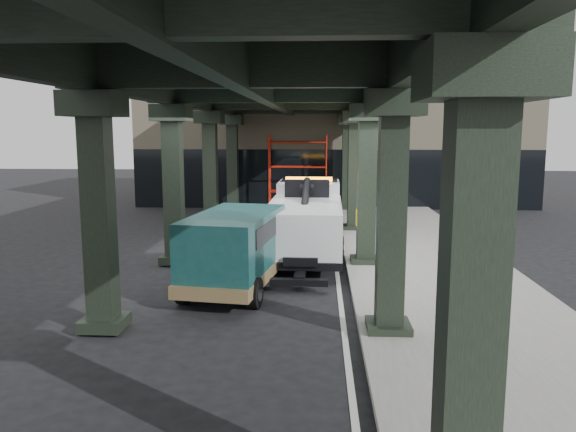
% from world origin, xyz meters
% --- Properties ---
extents(ground, '(90.00, 90.00, 0.00)m').
position_xyz_m(ground, '(0.00, 0.00, 0.00)').
color(ground, black).
rests_on(ground, ground).
extents(sidewalk, '(5.00, 40.00, 0.15)m').
position_xyz_m(sidewalk, '(4.50, 2.00, 0.07)').
color(sidewalk, gray).
rests_on(sidewalk, ground).
extents(lane_stripe, '(0.12, 38.00, 0.01)m').
position_xyz_m(lane_stripe, '(1.70, 2.00, 0.01)').
color(lane_stripe, silver).
rests_on(lane_stripe, ground).
extents(viaduct, '(7.40, 32.00, 6.40)m').
position_xyz_m(viaduct, '(-0.40, 2.00, 5.46)').
color(viaduct, black).
rests_on(viaduct, ground).
extents(building, '(22.00, 10.00, 8.00)m').
position_xyz_m(building, '(2.00, 20.00, 4.00)').
color(building, '#C6B793').
rests_on(building, ground).
extents(scaffolding, '(3.08, 0.88, 4.00)m').
position_xyz_m(scaffolding, '(0.00, 14.64, 2.11)').
color(scaffolding, red).
rests_on(scaffolding, ground).
extents(tow_truck, '(2.57, 8.12, 2.64)m').
position_xyz_m(tow_truck, '(0.73, 3.73, 1.29)').
color(tow_truck, black).
rests_on(tow_truck, ground).
extents(towed_van, '(2.66, 5.35, 2.08)m').
position_xyz_m(towed_van, '(-1.03, -0.57, 1.12)').
color(towed_van, '#113F3F').
rests_on(towed_van, ground).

